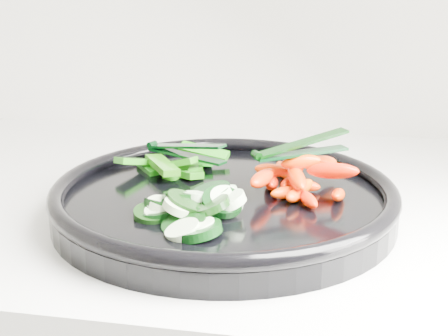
# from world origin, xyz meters

# --- Properties ---
(veggie_tray) EXTENTS (0.46, 0.46, 0.04)m
(veggie_tray) POSITION_xyz_m (-0.37, 1.62, 0.95)
(veggie_tray) COLOR black
(veggie_tray) RESTS_ON counter
(cucumber_pile) EXTENTS (0.12, 0.13, 0.04)m
(cucumber_pile) POSITION_xyz_m (-0.39, 1.55, 0.96)
(cucumber_pile) COLOR black
(cucumber_pile) RESTS_ON veggie_tray
(carrot_pile) EXTENTS (0.12, 0.14, 0.05)m
(carrot_pile) POSITION_xyz_m (-0.29, 1.64, 0.97)
(carrot_pile) COLOR #F45200
(carrot_pile) RESTS_ON veggie_tray
(pepper_pile) EXTENTS (0.13, 0.11, 0.04)m
(pepper_pile) POSITION_xyz_m (-0.44, 1.69, 0.96)
(pepper_pile) COLOR #10700A
(pepper_pile) RESTS_ON veggie_tray
(tong_carrot) EXTENTS (0.10, 0.08, 0.02)m
(tong_carrot) POSITION_xyz_m (-0.29, 1.64, 1.00)
(tong_carrot) COLOR black
(tong_carrot) RESTS_ON carrot_pile
(tong_pepper) EXTENTS (0.11, 0.06, 0.02)m
(tong_pepper) POSITION_xyz_m (-0.43, 1.69, 0.98)
(tong_pepper) COLOR black
(tong_pepper) RESTS_ON pepper_pile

